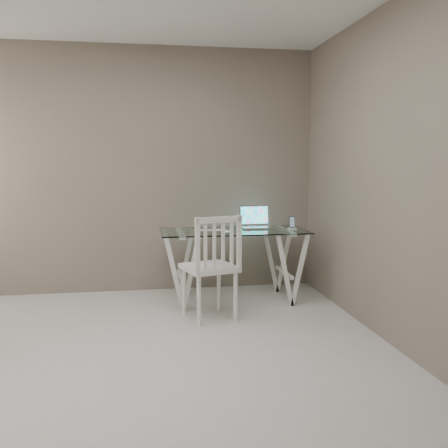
# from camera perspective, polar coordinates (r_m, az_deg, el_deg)

# --- Properties ---
(room) EXTENTS (4.50, 4.52, 2.71)m
(room) POSITION_cam_1_polar(r_m,az_deg,el_deg) (3.39, -11.75, 11.53)
(room) COLOR #B8B5B1
(room) RESTS_ON ground
(desk) EXTENTS (1.50, 0.70, 0.75)m
(desk) POSITION_cam_1_polar(r_m,az_deg,el_deg) (5.20, 1.09, -4.66)
(desk) COLOR silver
(desk) RESTS_ON ground
(chair) EXTENTS (0.55, 0.55, 0.98)m
(chair) POSITION_cam_1_polar(r_m,az_deg,el_deg) (4.53, -1.28, -4.47)
(chair) COLOR silver
(chair) RESTS_ON ground
(laptop) EXTENTS (0.33, 0.28, 0.23)m
(laptop) POSITION_cam_1_polar(r_m,az_deg,el_deg) (5.36, 3.66, 0.21)
(laptop) COLOR #B9B9BE
(laptop) RESTS_ON desk
(keyboard) EXTENTS (0.29, 0.12, 0.01)m
(keyboard) POSITION_cam_1_polar(r_m,az_deg,el_deg) (5.09, -1.29, -0.74)
(keyboard) COLOR silver
(keyboard) RESTS_ON desk
(mouse) EXTENTS (0.10, 0.06, 0.03)m
(mouse) POSITION_cam_1_polar(r_m,az_deg,el_deg) (4.91, 0.44, -0.89)
(mouse) COLOR white
(mouse) RESTS_ON desk
(phone_dock) EXTENTS (0.07, 0.07, 0.14)m
(phone_dock) POSITION_cam_1_polar(r_m,az_deg,el_deg) (5.25, 7.79, -0.19)
(phone_dock) COLOR white
(phone_dock) RESTS_ON desk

